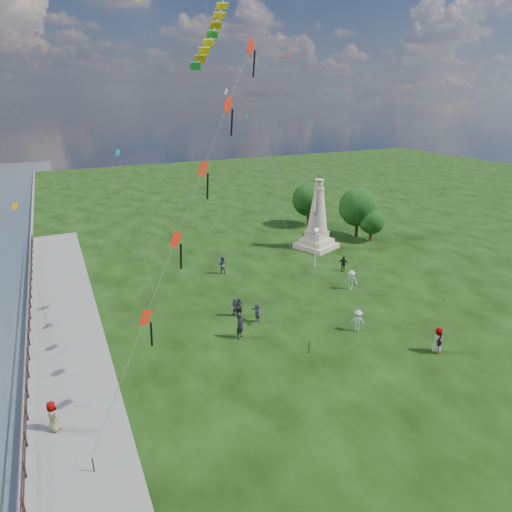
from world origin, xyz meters
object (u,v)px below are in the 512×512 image
statue (317,223)px  person_9 (343,264)px  person_4 (438,340)px  person_8 (351,280)px  person_1 (235,307)px  person_7 (222,265)px  person_2 (358,321)px  person_6 (240,307)px  person_3 (439,342)px  person_0 (240,326)px  lamppost (316,239)px  person_10 (53,418)px  person_11 (257,313)px

statue → person_9: size_ratio=4.97×
person_4 → person_8: 10.57m
person_1 → person_7: 8.73m
person_2 → person_6: (-6.88, 5.70, -0.07)m
statue → person_3: bearing=-122.3°
statue → person_4: 21.56m
person_1 → person_8: person_8 is taller
person_7 → person_3: bearing=149.5°
person_0 → person_4: 13.36m
lamppost → person_8: size_ratio=2.34×
statue → person_8: statue is taller
person_9 → person_8: bearing=-70.2°
lamppost → person_0: lamppost is taller
person_4 → person_3: bearing=-114.1°
lamppost → person_10: (-24.15, -13.02, -2.10)m
statue → person_6: bearing=-163.6°
lamppost → person_4: (-0.83, -16.18, -2.05)m
person_0 → person_7: person_0 is taller
person_2 → person_9: 11.31m
person_3 → person_9: bearing=-133.2°
person_11 → person_4: bearing=48.5°
statue → person_9: statue is taller
person_2 → person_4: person_4 is taller
person_3 → person_11: bearing=-76.6°
lamppost → person_11: size_ratio=2.54×
statue → person_7: statue is taller
statue → person_0: bearing=-159.3°
person_3 → person_4: 0.13m
person_10 → person_9: bearing=-93.0°
lamppost → person_4: lamppost is taller
person_0 → person_10: size_ratio=1.12×
person_0 → person_2: bearing=-49.0°
person_0 → person_10: (-12.16, -4.19, -0.11)m
person_0 → person_3: bearing=-63.7°
person_8 → person_11: bearing=-127.7°
statue → person_8: 11.21m
person_7 → statue: bearing=-132.9°
person_7 → person_9: size_ratio=1.17×
person_0 → person_3: (11.16, -7.44, -0.14)m
statue → person_8: bearing=-128.2°
person_6 → person_10: person_10 is taller
person_3 → person_8: (0.93, 10.63, 0.05)m
person_1 → person_4: bearing=15.3°
lamppost → person_6: size_ratio=2.75×
person_8 → person_11: (-10.02, -1.72, -0.07)m
person_6 → person_11: 1.66m
person_3 → person_8: 10.67m
person_0 → person_4: bearing=-63.4°
person_2 → person_4: (3.03, -4.56, 0.10)m
statue → person_11: size_ratio=4.77×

